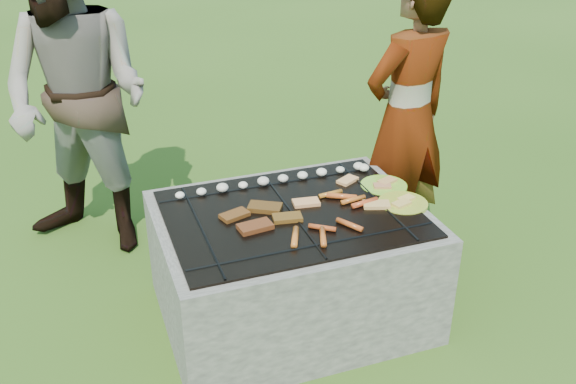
{
  "coord_description": "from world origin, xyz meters",
  "views": [
    {
      "loc": [
        -0.94,
        -2.56,
        2.14
      ],
      "look_at": [
        0.0,
        0.05,
        0.7
      ],
      "focal_mm": 40.0,
      "sensor_mm": 36.0,
      "label": 1
    }
  ],
  "objects_px": {
    "plate_far": "(384,186)",
    "plate_near": "(403,203)",
    "cook": "(407,117)",
    "bystander": "(77,99)",
    "fire_pit": "(291,269)"
  },
  "relations": [
    {
      "from": "fire_pit",
      "to": "bystander",
      "type": "relative_size",
      "value": 0.69
    },
    {
      "from": "cook",
      "to": "bystander",
      "type": "height_order",
      "value": "bystander"
    },
    {
      "from": "plate_far",
      "to": "cook",
      "type": "distance_m",
      "value": 0.51
    },
    {
      "from": "plate_far",
      "to": "cook",
      "type": "relative_size",
      "value": 0.2
    },
    {
      "from": "plate_near",
      "to": "cook",
      "type": "bearing_deg",
      "value": 60.51
    },
    {
      "from": "fire_pit",
      "to": "plate_far",
      "type": "bearing_deg",
      "value": 11.11
    },
    {
      "from": "cook",
      "to": "bystander",
      "type": "bearing_deg",
      "value": -34.27
    },
    {
      "from": "plate_far",
      "to": "plate_near",
      "type": "distance_m",
      "value": 0.21
    },
    {
      "from": "plate_near",
      "to": "bystander",
      "type": "xyz_separation_m",
      "value": [
        -1.45,
        1.18,
        0.34
      ]
    },
    {
      "from": "fire_pit",
      "to": "cook",
      "type": "height_order",
      "value": "cook"
    },
    {
      "from": "fire_pit",
      "to": "cook",
      "type": "bearing_deg",
      "value": 27.27
    },
    {
      "from": "fire_pit",
      "to": "bystander",
      "type": "height_order",
      "value": "bystander"
    },
    {
      "from": "fire_pit",
      "to": "cook",
      "type": "relative_size",
      "value": 0.78
    },
    {
      "from": "plate_far",
      "to": "cook",
      "type": "bearing_deg",
      "value": 47.67
    },
    {
      "from": "bystander",
      "to": "cook",
      "type": "bearing_deg",
      "value": 20.27
    }
  ]
}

